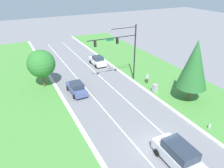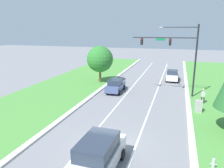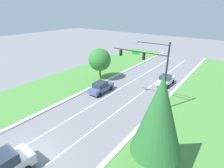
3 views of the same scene
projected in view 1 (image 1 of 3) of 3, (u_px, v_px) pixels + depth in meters
The scene contains 14 objects.
ground_plane at pixel (156, 146), 21.19m from camera, with size 160.00×160.00×0.00m, color slate.
curb_strip_right at pixel (199, 129), 23.44m from camera, with size 0.50×90.00×0.15m.
curb_strip_left at pixel (103, 166), 18.88m from camera, with size 0.50×90.00×0.15m.
lane_stripe_inner_left at pixel (141, 152), 20.47m from camera, with size 0.14×81.00×0.01m.
lane_stripe_inner_right at pixel (171, 140), 21.92m from camera, with size 0.14×81.00×0.01m.
traffic_signal_mast at pixel (123, 46), 31.68m from camera, with size 7.66×0.41×8.64m.
slate_blue_sedan at pixel (77, 88), 30.38m from camera, with size 2.00×4.48×1.72m.
silver_suv at pixel (178, 155), 18.71m from camera, with size 2.29×5.00×2.11m.
white_sedan at pixel (98, 61), 40.21m from camera, with size 1.99×4.27×1.72m.
utility_cabinet at pixel (155, 88), 30.72m from camera, with size 0.70×0.60×1.25m.
pedestrian at pixel (147, 78), 33.15m from camera, with size 0.40×0.24×1.69m.
fire_hydrant at pixel (209, 126), 23.41m from camera, with size 0.34×0.20×0.70m.
conifer_near_right_tree at pixel (194, 64), 26.71m from camera, with size 3.84×3.84×8.21m.
oak_near_left_tree at pixel (41, 64), 30.98m from camera, with size 3.98×3.98×5.65m.
Camera 1 is at (-11.19, -12.64, 14.80)m, focal length 35.00 mm.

